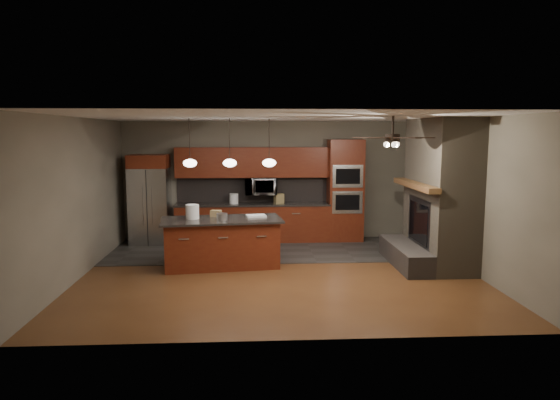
{
  "coord_description": "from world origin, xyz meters",
  "views": [
    {
      "loc": [
        -0.48,
        -8.82,
        2.52
      ],
      "look_at": [
        0.05,
        0.6,
        1.26
      ],
      "focal_mm": 32.0,
      "sensor_mm": 36.0,
      "label": 1
    }
  ],
  "objects": [
    {
      "name": "kitchen_island",
      "position": [
        -1.06,
        0.5,
        0.46
      ],
      "size": [
        2.36,
        1.29,
        0.92
      ],
      "rotation": [
        0.0,
        0.0,
        0.12
      ],
      "color": "#642612",
      "rests_on": "ground"
    },
    {
      "name": "paint_can",
      "position": [
        -1.04,
        0.32,
        0.99
      ],
      "size": [
        0.27,
        0.27,
        0.13
      ],
      "primitive_type": "cylinder",
      "rotation": [
        0.0,
        0.0,
        0.43
      ],
      "color": "silver",
      "rests_on": "kitchen_island"
    },
    {
      "name": "cardboard_box",
      "position": [
        -1.18,
        0.76,
        0.98
      ],
      "size": [
        0.23,
        0.19,
        0.12
      ],
      "primitive_type": "cube",
      "rotation": [
        0.0,
        0.0,
        -0.27
      ],
      "color": "#93784C",
      "rests_on": "kitchen_island"
    },
    {
      "name": "ceiling",
      "position": [
        0.0,
        0.0,
        2.8
      ],
      "size": [
        7.0,
        6.0,
        0.02
      ],
      "primitive_type": "cube",
      "color": "white",
      "rests_on": "back_wall"
    },
    {
      "name": "oven_tower",
      "position": [
        1.7,
        2.69,
        1.19
      ],
      "size": [
        0.8,
        0.63,
        2.38
      ],
      "color": "#642612",
      "rests_on": "ground"
    },
    {
      "name": "pendant_right",
      "position": [
        -0.15,
        0.7,
        1.96
      ],
      "size": [
        0.26,
        0.26,
        0.92
      ],
      "color": "black",
      "rests_on": "ceiling"
    },
    {
      "name": "ceiling_fan",
      "position": [
        1.8,
        -0.8,
        2.46
      ],
      "size": [
        1.27,
        1.33,
        0.41
      ],
      "color": "black",
      "rests_on": "ceiling"
    },
    {
      "name": "microwave",
      "position": [
        -0.27,
        2.75,
        1.3
      ],
      "size": [
        0.73,
        0.41,
        0.5
      ],
      "primitive_type": "imported",
      "color": "silver",
      "rests_on": "back_cabinetry"
    },
    {
      "name": "back_cabinetry",
      "position": [
        -0.48,
        2.74,
        0.89
      ],
      "size": [
        3.59,
        0.64,
        2.2
      ],
      "color": "#642612",
      "rests_on": "ground"
    },
    {
      "name": "white_bucket",
      "position": [
        -1.61,
        0.53,
        1.06
      ],
      "size": [
        0.27,
        0.27,
        0.27
      ],
      "primitive_type": "cylinder",
      "rotation": [
        0.0,
        0.0,
        -0.07
      ],
      "color": "white",
      "rests_on": "kitchen_island"
    },
    {
      "name": "refrigerator",
      "position": [
        -2.81,
        2.62,
        1.02
      ],
      "size": [
        0.87,
        0.75,
        2.04
      ],
      "color": "silver",
      "rests_on": "ground"
    },
    {
      "name": "back_wall",
      "position": [
        0.0,
        3.0,
        1.4
      ],
      "size": [
        7.0,
        0.02,
        2.8
      ],
      "primitive_type": "cube",
      "color": "slate",
      "rests_on": "ground"
    },
    {
      "name": "slate_tile_patch",
      "position": [
        0.0,
        1.8,
        0.01
      ],
      "size": [
        7.0,
        2.4,
        0.01
      ],
      "primitive_type": "cube",
      "color": "#302E2B",
      "rests_on": "ground"
    },
    {
      "name": "counter_bucket",
      "position": [
        -0.9,
        2.7,
        1.02
      ],
      "size": [
        0.25,
        0.25,
        0.23
      ],
      "primitive_type": "cylinder",
      "rotation": [
        0.0,
        0.0,
        -0.23
      ],
      "color": "white",
      "rests_on": "back_cabinetry"
    },
    {
      "name": "fireplace_column",
      "position": [
        3.04,
        0.4,
        1.3
      ],
      "size": [
        1.3,
        2.1,
        2.8
      ],
      "color": "brown",
      "rests_on": "ground"
    },
    {
      "name": "pendant_center",
      "position": [
        -0.9,
        0.7,
        1.96
      ],
      "size": [
        0.26,
        0.26,
        0.92
      ],
      "color": "black",
      "rests_on": "ceiling"
    },
    {
      "name": "right_wall",
      "position": [
        3.5,
        0.0,
        1.4
      ],
      "size": [
        0.02,
        6.0,
        2.8
      ],
      "primitive_type": "cube",
      "color": "slate",
      "rests_on": "ground"
    },
    {
      "name": "paint_tray",
      "position": [
        -0.41,
        0.7,
        0.94
      ],
      "size": [
        0.41,
        0.32,
        0.04
      ],
      "primitive_type": "cube",
      "rotation": [
        0.0,
        0.0,
        0.18
      ],
      "color": "white",
      "rests_on": "kitchen_island"
    },
    {
      "name": "ground",
      "position": [
        0.0,
        0.0,
        0.0
      ],
      "size": [
        7.0,
        7.0,
        0.0
      ],
      "primitive_type": "plane",
      "color": "brown",
      "rests_on": "ground"
    },
    {
      "name": "left_wall",
      "position": [
        -3.5,
        0.0,
        1.4
      ],
      "size": [
        0.02,
        6.0,
        2.8
      ],
      "primitive_type": "cube",
      "color": "slate",
      "rests_on": "ground"
    },
    {
      "name": "counter_box",
      "position": [
        0.14,
        2.65,
        1.01
      ],
      "size": [
        0.25,
        0.22,
        0.23
      ],
      "primitive_type": "cube",
      "rotation": [
        0.0,
        0.0,
        0.34
      ],
      "color": "olive",
      "rests_on": "back_cabinetry"
    },
    {
      "name": "pendant_left",
      "position": [
        -1.65,
        0.7,
        1.96
      ],
      "size": [
        0.26,
        0.26,
        0.92
      ],
      "color": "black",
      "rests_on": "ceiling"
    }
  ]
}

